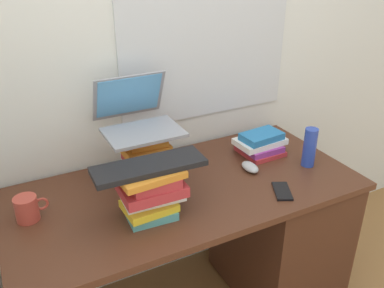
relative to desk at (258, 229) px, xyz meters
The scene contains 11 objects.
wall_back 1.06m from the desk, 132.05° to the left, with size 6.00×0.06×2.60m.
desk is the anchor object (origin of this frame).
book_stack_tall 0.71m from the desk, 162.50° to the left, with size 0.23×0.19×0.22m.
book_stack_keyboard_riser 0.75m from the desk, behind, with size 0.26×0.20×0.20m.
book_stack_side 0.43m from the desk, 61.71° to the left, with size 0.25×0.19×0.11m.
laptop 0.85m from the desk, 155.94° to the left, with size 0.32×0.32×0.22m.
keyboard 0.82m from the desk, behind, with size 0.42×0.14×0.02m, color black.
computer_mouse 0.37m from the desk, 161.23° to the left, with size 0.06×0.10×0.04m, color #A5A8AD.
mug 1.10m from the desk, behind, with size 0.13×0.09×0.10m.
water_bottle 0.49m from the desk, 16.40° to the right, with size 0.06×0.06×0.19m, color #263FA5.
cell_phone 0.40m from the desk, 103.47° to the right, with size 0.07×0.14×0.01m, color black.
Camera 1 is at (-0.67, -1.37, 1.73)m, focal length 38.89 mm.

